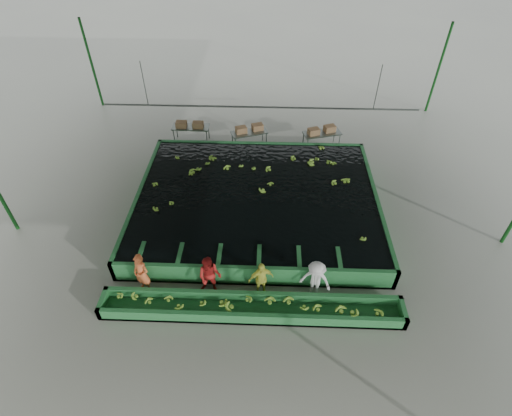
{
  "coord_description": "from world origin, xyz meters",
  "views": [
    {
      "loc": [
        0.44,
        -11.2,
        11.43
      ],
      "look_at": [
        0.0,
        0.5,
        1.0
      ],
      "focal_mm": 28.0,
      "sensor_mm": 36.0,
      "label": 1
    }
  ],
  "objects_px": {
    "packing_table_mid": "(249,139)",
    "packing_table_left": "(192,134)",
    "sorting_trough": "(251,308)",
    "box_stack_mid": "(249,131)",
    "worker_d": "(315,280)",
    "box_stack_right": "(321,133)",
    "box_stack_left": "(190,127)",
    "flotation_tank": "(257,202)",
    "packing_table_right": "(321,140)",
    "worker_b": "(210,276)",
    "worker_a": "(142,274)",
    "worker_c": "(261,279)"
  },
  "relations": [
    {
      "from": "flotation_tank",
      "to": "worker_b",
      "type": "relative_size",
      "value": 6.04
    },
    {
      "from": "packing_table_mid",
      "to": "box_stack_left",
      "type": "distance_m",
      "value": 3.12
    },
    {
      "from": "box_stack_right",
      "to": "box_stack_left",
      "type": "bearing_deg",
      "value": 177.66
    },
    {
      "from": "worker_d",
      "to": "box_stack_mid",
      "type": "bearing_deg",
      "value": 123.34
    },
    {
      "from": "packing_table_left",
      "to": "packing_table_right",
      "type": "bearing_deg",
      "value": -2.96
    },
    {
      "from": "worker_d",
      "to": "packing_table_right",
      "type": "bearing_deg",
      "value": 101.2
    },
    {
      "from": "box_stack_right",
      "to": "worker_d",
      "type": "bearing_deg",
      "value": -95.97
    },
    {
      "from": "worker_d",
      "to": "box_stack_mid",
      "type": "height_order",
      "value": "worker_d"
    },
    {
      "from": "worker_d",
      "to": "box_stack_mid",
      "type": "distance_m",
      "value": 9.76
    },
    {
      "from": "box_stack_left",
      "to": "box_stack_mid",
      "type": "distance_m",
      "value": 3.09
    },
    {
      "from": "sorting_trough",
      "to": "worker_a",
      "type": "bearing_deg",
      "value": 167.89
    },
    {
      "from": "flotation_tank",
      "to": "worker_b",
      "type": "xyz_separation_m",
      "value": [
        -1.43,
        -4.3,
        0.38
      ]
    },
    {
      "from": "worker_c",
      "to": "packing_table_mid",
      "type": "bearing_deg",
      "value": 76.23
    },
    {
      "from": "packing_table_left",
      "to": "worker_c",
      "type": "bearing_deg",
      "value": -67.94
    },
    {
      "from": "worker_c",
      "to": "box_stack_right",
      "type": "distance_m",
      "value": 9.72
    },
    {
      "from": "worker_a",
      "to": "packing_table_mid",
      "type": "relative_size",
      "value": 0.93
    },
    {
      "from": "worker_d",
      "to": "sorting_trough",
      "type": "bearing_deg",
      "value": -141.83
    },
    {
      "from": "box_stack_mid",
      "to": "box_stack_right",
      "type": "xyz_separation_m",
      "value": [
        3.65,
        -0.08,
        0.03
      ]
    },
    {
      "from": "packing_table_left",
      "to": "packing_table_mid",
      "type": "xyz_separation_m",
      "value": [
        3.05,
        -0.37,
        -0.02
      ]
    },
    {
      "from": "sorting_trough",
      "to": "packing_table_mid",
      "type": "bearing_deg",
      "value": 93.26
    },
    {
      "from": "packing_table_left",
      "to": "box_stack_left",
      "type": "relative_size",
      "value": 1.35
    },
    {
      "from": "flotation_tank",
      "to": "box_stack_right",
      "type": "relative_size",
      "value": 6.93
    },
    {
      "from": "sorting_trough",
      "to": "box_stack_mid",
      "type": "relative_size",
      "value": 7.02
    },
    {
      "from": "packing_table_mid",
      "to": "box_stack_right",
      "type": "height_order",
      "value": "box_stack_right"
    },
    {
      "from": "worker_a",
      "to": "sorting_trough",
      "type": "bearing_deg",
      "value": 12.85
    },
    {
      "from": "box_stack_left",
      "to": "worker_d",
      "type": "bearing_deg",
      "value": -59.0
    },
    {
      "from": "worker_a",
      "to": "box_stack_mid",
      "type": "bearing_deg",
      "value": 96.37
    },
    {
      "from": "worker_b",
      "to": "box_stack_right",
      "type": "bearing_deg",
      "value": 69.44
    },
    {
      "from": "worker_c",
      "to": "box_stack_left",
      "type": "relative_size",
      "value": 1.06
    },
    {
      "from": "box_stack_left",
      "to": "sorting_trough",
      "type": "bearing_deg",
      "value": -70.64
    },
    {
      "from": "worker_d",
      "to": "box_stack_right",
      "type": "distance_m",
      "value": 9.36
    },
    {
      "from": "box_stack_left",
      "to": "box_stack_right",
      "type": "height_order",
      "value": "same"
    },
    {
      "from": "packing_table_right",
      "to": "packing_table_left",
      "type": "bearing_deg",
      "value": 177.04
    },
    {
      "from": "packing_table_right",
      "to": "box_stack_left",
      "type": "xyz_separation_m",
      "value": [
        -6.77,
        0.27,
        0.44
      ]
    },
    {
      "from": "packing_table_mid",
      "to": "packing_table_left",
      "type": "bearing_deg",
      "value": 173.08
    },
    {
      "from": "worker_b",
      "to": "packing_table_left",
      "type": "bearing_deg",
      "value": 108.13
    },
    {
      "from": "worker_a",
      "to": "packing_table_right",
      "type": "xyz_separation_m",
      "value": [
        6.85,
        9.32,
        -0.41
      ]
    },
    {
      "from": "packing_table_mid",
      "to": "box_stack_left",
      "type": "relative_size",
      "value": 1.29
    },
    {
      "from": "sorting_trough",
      "to": "worker_b",
      "type": "distance_m",
      "value": 1.74
    },
    {
      "from": "box_stack_mid",
      "to": "worker_d",
      "type": "bearing_deg",
      "value": -74.07
    },
    {
      "from": "flotation_tank",
      "to": "worker_d",
      "type": "height_order",
      "value": "worker_d"
    },
    {
      "from": "worker_b",
      "to": "flotation_tank",
      "type": "bearing_deg",
      "value": 76.94
    },
    {
      "from": "box_stack_mid",
      "to": "worker_a",
      "type": "bearing_deg",
      "value": -108.6
    },
    {
      "from": "worker_b",
      "to": "box_stack_left",
      "type": "bearing_deg",
      "value": 108.35
    },
    {
      "from": "worker_b",
      "to": "packing_table_mid",
      "type": "relative_size",
      "value": 0.91
    },
    {
      "from": "flotation_tank",
      "to": "packing_table_right",
      "type": "xyz_separation_m",
      "value": [
        3.12,
        5.02,
        -0.02
      ]
    },
    {
      "from": "worker_a",
      "to": "packing_table_mid",
      "type": "bearing_deg",
      "value": 96.24
    },
    {
      "from": "worker_c",
      "to": "box_stack_mid",
      "type": "xyz_separation_m",
      "value": [
        -0.86,
        9.39,
        0.08
      ]
    },
    {
      "from": "worker_c",
      "to": "packing_table_mid",
      "type": "distance_m",
      "value": 9.34
    },
    {
      "from": "packing_table_mid",
      "to": "box_stack_right",
      "type": "xyz_separation_m",
      "value": [
        3.66,
        0.01,
        0.45
      ]
    }
  ]
}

